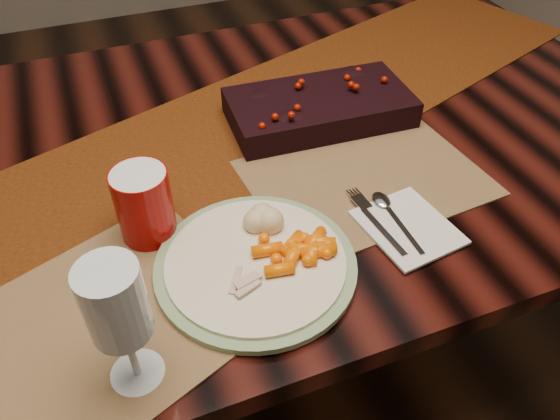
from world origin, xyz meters
name	(u,v)px	position (x,y,z in m)	size (l,w,h in m)	color
floor	(247,361)	(0.00, 0.00, 0.00)	(5.00, 5.00, 0.00)	black
dining_table	(241,275)	(0.00, 0.00, 0.38)	(1.80, 1.00, 0.75)	black
table_runner	(237,135)	(0.02, 0.03, 0.75)	(1.84, 0.38, 0.00)	#352108
centerpiece	(320,104)	(0.19, 0.02, 0.79)	(0.36, 0.18, 0.07)	black
placemat_main	(365,178)	(0.19, -0.18, 0.75)	(0.40, 0.29, 0.00)	#9C6E5A
placemat_second	(92,332)	(-0.30, -0.33, 0.75)	(0.43, 0.32, 0.00)	brown
dinner_plate	(256,264)	(-0.06, -0.31, 0.76)	(0.30, 0.30, 0.02)	beige
baby_carrots	(306,259)	(0.01, -0.34, 0.78)	(0.11, 0.09, 0.02)	#FF6900
mashed_potatoes	(262,220)	(-0.03, -0.25, 0.79)	(0.08, 0.07, 0.04)	beige
turkey_shreds	(248,281)	(-0.08, -0.35, 0.78)	(0.06, 0.06, 0.01)	tan
napkin	(408,227)	(0.19, -0.32, 0.76)	(0.13, 0.15, 0.01)	silver
fork	(378,224)	(0.15, -0.30, 0.76)	(0.02, 0.15, 0.00)	silver
spoon	(397,221)	(0.18, -0.30, 0.76)	(0.03, 0.14, 0.00)	silver
red_cup	(144,205)	(-0.19, -0.18, 0.81)	(0.09, 0.09, 0.12)	#940605
wine_glass	(123,328)	(-0.25, -0.42, 0.85)	(0.07, 0.07, 0.20)	white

